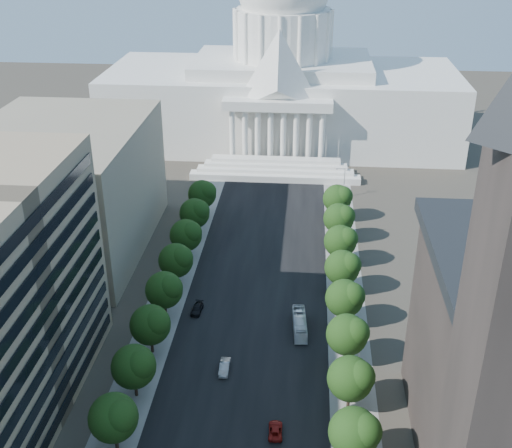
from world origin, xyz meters
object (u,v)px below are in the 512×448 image
(car_silver, at_px, (225,367))
(car_dark_b, at_px, (197,309))
(city_bus, at_px, (300,324))
(car_red, at_px, (275,430))

(car_silver, relative_size, car_dark_b, 1.03)
(car_dark_b, relative_size, city_bus, 0.46)
(car_silver, height_order, city_bus, city_bus)
(car_silver, distance_m, city_bus, 18.97)
(car_red, xyz_separation_m, car_dark_b, (-18.09, 32.75, 0.04))
(car_silver, distance_m, car_red, 17.67)
(car_red, bearing_deg, car_silver, -57.59)
(car_silver, height_order, car_red, car_silver)
(car_dark_b, bearing_deg, car_red, -56.84)
(car_silver, bearing_deg, car_dark_b, 113.83)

